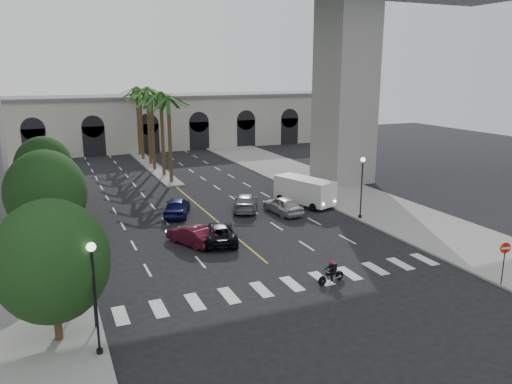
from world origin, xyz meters
The scene contains 30 objects.
ground centered at (0.00, 0.00, 0.00)m, with size 140.00×140.00×0.00m, color black.
sidewalk_left centered at (-15.00, 15.00, 0.07)m, with size 8.00×100.00×0.15m, color gray.
sidewalk_right centered at (15.00, 15.00, 0.07)m, with size 8.00×100.00×0.15m, color gray.
median centered at (0.00, 38.00, 0.10)m, with size 2.00×24.00×0.20m, color gray.
pier_building centered at (0.00, 55.00, 4.27)m, with size 71.00×10.50×8.50m.
bridge centered at (3.42, 22.00, 18.51)m, with size 75.00×13.00×26.00m.
palm_a centered at (0.00, 28.00, 9.10)m, with size 3.20×3.20×10.30m.
palm_b centered at (0.10, 32.00, 9.37)m, with size 3.20×3.20×10.60m.
palm_c centered at (-0.20, 36.00, 8.91)m, with size 3.20×3.20×10.10m.
palm_d centered at (0.15, 40.00, 9.65)m, with size 3.20×3.20×10.90m.
palm_e centered at (-0.10, 44.00, 9.19)m, with size 3.20×3.20×10.40m.
palm_f centered at (0.20, 48.00, 9.46)m, with size 3.20×3.20×10.70m.
street_tree_near centered at (-13.00, -3.00, 4.02)m, with size 5.20×5.20×6.89m.
street_tree_mid centered at (-13.00, 10.00, 4.21)m, with size 5.44×5.44×7.21m.
street_tree_far centered at (-13.00, 22.00, 3.90)m, with size 5.04×5.04×6.68m.
lamp_post_left_near centered at (-11.40, -5.00, 3.22)m, with size 0.40×0.40×5.35m.
lamp_post_left_far centered at (-11.40, 16.00, 3.22)m, with size 0.40×0.40×5.35m.
lamp_post_right centered at (11.40, 8.00, 3.22)m, with size 0.40×0.40×5.35m.
traffic_signal_near centered at (-11.30, -2.50, 2.51)m, with size 0.25×0.18×3.65m.
traffic_signal_far centered at (-11.30, 1.50, 2.51)m, with size 0.25×0.18×3.65m.
motorcycle_rider centered at (2.27, -2.25, 0.64)m, with size 1.94×0.60×1.41m.
car_a centered at (6.12, 12.15, 0.78)m, with size 1.85×4.60×1.57m, color #AAA9AD.
car_b centered at (-3.55, 7.57, 0.71)m, with size 1.50×4.29×1.41m, color #571124.
car_c centered at (-1.58, 7.34, 0.71)m, with size 2.37×5.14×1.43m, color black.
car_d centered at (3.48, 14.52, 0.75)m, with size 2.09×5.13×1.49m, color slate.
car_e centered at (-2.66, 15.23, 0.83)m, with size 1.96×4.87×1.66m, color #10134A.
cargo_van centered at (9.25, 13.92, 1.42)m, with size 4.02×6.39×2.55m.
pedestrian_a centered at (-12.65, 5.24, 0.98)m, with size 0.60×0.40×1.66m, color black.
pedestrian_b centered at (-12.65, 4.54, 0.99)m, with size 0.81×0.63×1.67m, color black.
do_not_enter_sign centered at (11.07, -6.71, 2.00)m, with size 0.66×0.19×2.75m.
Camera 1 is at (-12.83, -25.94, 12.40)m, focal length 35.00 mm.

